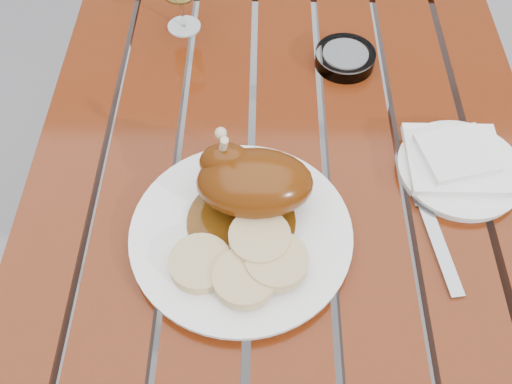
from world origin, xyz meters
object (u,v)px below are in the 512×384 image
side_plate (460,170)px  ashtray (345,58)px  table (280,257)px  dinner_plate (241,235)px

side_plate → ashtray: ashtray is taller
table → side_plate: size_ratio=6.31×
ashtray → side_plate: bearing=-57.1°
table → dinner_plate: (-0.07, -0.18, 0.39)m
dinner_plate → side_plate: 0.35m
table → dinner_plate: size_ratio=3.85×
dinner_plate → ashtray: size_ratio=2.94×
dinner_plate → ashtray: 0.40m
dinner_plate → table: bearing=69.0°
dinner_plate → side_plate: dinner_plate is taller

